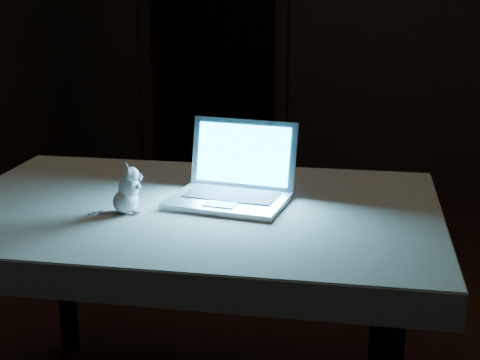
% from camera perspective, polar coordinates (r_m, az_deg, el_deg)
% --- Properties ---
extents(doorway, '(1.06, 0.36, 2.13)m').
position_cam_1_polar(doorway, '(4.74, -2.23, 13.39)').
color(doorway, black).
rests_on(doorway, back_wall).
extents(table, '(1.40, 1.04, 0.68)m').
position_cam_1_polar(table, '(2.08, -3.73, -11.18)').
color(table, black).
rests_on(table, floor).
extents(tablecloth, '(1.52, 1.17, 0.09)m').
position_cam_1_polar(tablecloth, '(1.95, -7.16, -3.41)').
color(tablecloth, beige).
rests_on(tablecloth, table).
extents(laptop, '(0.33, 0.29, 0.22)m').
position_cam_1_polar(laptop, '(1.92, -1.01, 1.11)').
color(laptop, silver).
rests_on(laptop, tablecloth).
extents(plush_mouse, '(0.12, 0.12, 0.13)m').
position_cam_1_polar(plush_mouse, '(1.89, -9.42, -0.73)').
color(plush_mouse, white).
rests_on(plush_mouse, tablecloth).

